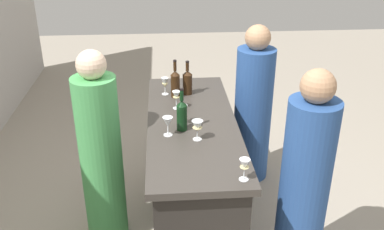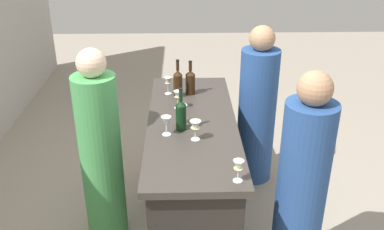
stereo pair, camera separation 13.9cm
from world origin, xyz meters
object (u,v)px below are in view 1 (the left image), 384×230
object	(u,v)px
wine_glass_near_left	(245,166)
wine_glass_near_right	(182,111)
wine_bottle_second_left_amber_brown	(175,83)
wine_glass_far_left	(176,96)
person_left_guest	(304,187)
wine_bottle_center_amber_brown	(187,82)
wine_glass_far_right	(165,84)
wine_bottle_leftmost_dark_green	(182,114)
wine_glass_far_center	(168,123)
person_right_guest	(101,157)
wine_glass_near_center	(197,127)
person_center_guest	(253,111)

from	to	relation	value
wine_glass_near_left	wine_glass_near_right	world-z (taller)	wine_glass_near_right
wine_bottle_second_left_amber_brown	wine_glass_far_left	bearing A→B (deg)	179.62
wine_glass_near_right	person_left_guest	world-z (taller)	person_left_guest
wine_bottle_center_amber_brown	wine_glass_far_right	distance (m)	0.19
wine_glass_near_right	wine_bottle_leftmost_dark_green	bearing A→B (deg)	174.36
wine_bottle_center_amber_brown	wine_glass_far_center	bearing A→B (deg)	166.13
wine_bottle_leftmost_dark_green	person_right_guest	size ratio (longest dim) A/B	0.21
wine_glass_near_center	person_left_guest	distance (m)	0.82
wine_glass_near_left	wine_glass_far_left	distance (m)	1.09
wine_bottle_center_amber_brown	wine_glass_far_right	world-z (taller)	wine_bottle_center_amber_brown
wine_bottle_center_amber_brown	wine_glass_near_center	bearing A→B (deg)	-178.64
wine_bottle_second_left_amber_brown	person_left_guest	bearing A→B (deg)	-142.76
wine_bottle_leftmost_dark_green	wine_glass_near_right	bearing A→B (deg)	-5.64
wine_bottle_second_left_amber_brown	wine_glass_near_center	distance (m)	0.77
wine_glass_near_left	person_center_guest	size ratio (longest dim) A/B	0.09
wine_glass_far_center	person_center_guest	bearing A→B (deg)	-42.57
wine_glass_near_center	wine_glass_far_center	bearing A→B (deg)	69.02
wine_glass_near_left	person_right_guest	xyz separation A→B (m)	(0.69, 0.94, -0.32)
wine_bottle_leftmost_dark_green	person_right_guest	bearing A→B (deg)	88.05
wine_glass_near_left	wine_glass_far_right	world-z (taller)	wine_glass_far_right
wine_glass_near_left	person_left_guest	world-z (taller)	person_left_guest
wine_glass_near_right	wine_glass_far_right	xyz separation A→B (m)	(0.57, 0.12, -0.01)
person_left_guest	person_center_guest	size ratio (longest dim) A/B	1.03
wine_bottle_center_amber_brown	person_right_guest	size ratio (longest dim) A/B	0.19
wine_bottle_center_amber_brown	wine_glass_near_left	distance (m)	1.35
wine_bottle_leftmost_dark_green	wine_bottle_center_amber_brown	distance (m)	0.66
wine_bottle_second_left_amber_brown	wine_glass_far_center	size ratio (longest dim) A/B	2.31
wine_glass_far_center	person_center_guest	size ratio (longest dim) A/B	0.09
wine_glass_near_center	person_left_guest	size ratio (longest dim) A/B	0.09
wine_glass_near_right	wine_glass_far_right	bearing A→B (deg)	11.75
person_center_guest	person_right_guest	bearing A→B (deg)	14.28
person_center_guest	wine_glass_near_center	bearing A→B (deg)	41.26
wine_bottle_center_amber_brown	wine_glass_far_center	world-z (taller)	wine_bottle_center_amber_brown
wine_glass_near_right	wine_glass_far_right	distance (m)	0.58
wine_glass_near_center	person_center_guest	bearing A→B (deg)	-32.31
wine_bottle_second_left_amber_brown	person_left_guest	size ratio (longest dim) A/B	0.21
wine_bottle_second_left_amber_brown	person_right_guest	world-z (taller)	person_right_guest
person_left_guest	person_center_guest	xyz separation A→B (m)	(1.26, 0.09, -0.03)
wine_glass_far_center	wine_glass_far_left	bearing A→B (deg)	-9.97
wine_glass_far_right	person_right_guest	distance (m)	0.87
wine_glass_far_center	person_center_guest	xyz separation A→B (m)	(0.88, -0.80, -0.35)
wine_bottle_leftmost_dark_green	person_center_guest	world-z (taller)	person_center_guest
wine_glass_far_left	person_center_guest	size ratio (longest dim) A/B	0.10
wine_bottle_second_left_amber_brown	wine_bottle_center_amber_brown	world-z (taller)	wine_bottle_second_left_amber_brown
wine_bottle_leftmost_dark_green	wine_glass_near_left	world-z (taller)	wine_bottle_leftmost_dark_green
wine_bottle_leftmost_dark_green	wine_glass_near_right	xyz separation A→B (m)	(0.09, -0.01, -0.02)
wine_bottle_center_amber_brown	wine_bottle_second_left_amber_brown	bearing A→B (deg)	118.17
wine_glass_near_left	wine_glass_near_right	distance (m)	0.82
wine_glass_near_left	wine_glass_near_center	size ratio (longest dim) A/B	0.98
wine_glass_near_left	wine_glass_far_center	distance (m)	0.73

